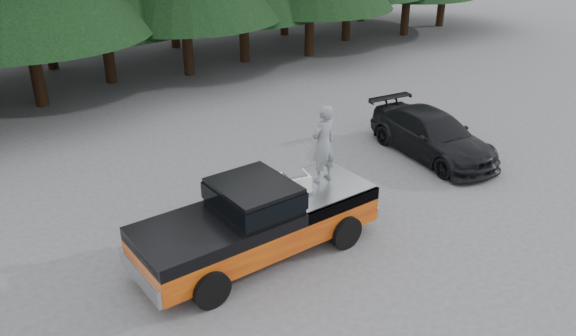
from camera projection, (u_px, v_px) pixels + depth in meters
ground at (259, 262)px, 13.12m from camera, size 120.00×120.00×0.00m
pickup_truck at (258, 230)px, 13.13m from camera, size 6.00×2.04×1.33m
truck_cab at (254, 195)px, 12.66m from camera, size 1.66×1.90×0.59m
air_compressor at (295, 184)px, 13.34m from camera, size 0.75×0.67×0.44m
man_on_bed at (323, 144)px, 13.58m from camera, size 0.76×0.55×1.96m
parked_car at (432, 135)px, 18.32m from camera, size 2.69×5.17×1.43m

